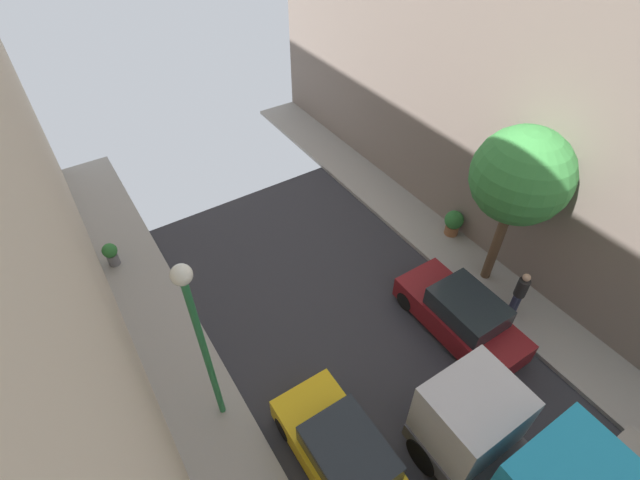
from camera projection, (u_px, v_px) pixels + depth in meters
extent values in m
cube|color=gold|center=(344.00, 459.00, 11.07)|extent=(1.76, 4.20, 0.76)
cube|color=#1E2328|center=(349.00, 453.00, 10.50)|extent=(1.56, 2.10, 0.64)
cylinder|color=black|center=(284.00, 428.00, 11.86)|extent=(0.22, 0.64, 0.64)
cylinder|color=black|center=(334.00, 397.00, 12.48)|extent=(0.22, 0.64, 0.64)
cylinder|color=black|center=(637.00, 456.00, 11.35)|extent=(0.22, 0.64, 0.64)
cube|color=maroon|center=(460.00, 318.00, 14.13)|extent=(1.76, 4.20, 0.76)
cube|color=#1E2328|center=(468.00, 307.00, 13.56)|extent=(1.56, 2.10, 0.64)
cylinder|color=black|center=(406.00, 301.00, 14.92)|extent=(0.22, 0.64, 0.64)
cylinder|color=black|center=(441.00, 281.00, 15.54)|extent=(0.22, 0.64, 0.64)
cylinder|color=black|center=(478.00, 372.00, 13.03)|extent=(0.22, 0.64, 0.64)
cylinder|color=black|center=(515.00, 347.00, 13.65)|extent=(0.22, 0.64, 0.64)
cube|color=#B7B7BC|center=(471.00, 414.00, 10.56)|extent=(2.10, 1.80, 1.70)
cylinder|color=black|center=(424.00, 455.00, 11.22)|extent=(0.30, 0.96, 0.96)
cylinder|color=black|center=(480.00, 413.00, 11.99)|extent=(0.30, 0.96, 0.96)
cylinder|color=#2D334C|center=(513.00, 304.00, 14.51)|extent=(0.18, 0.18, 0.82)
cylinder|color=#2D334C|center=(517.00, 301.00, 14.59)|extent=(0.18, 0.18, 0.82)
cylinder|color=#262626|center=(522.00, 288.00, 14.05)|extent=(0.36, 0.36, 0.64)
sphere|color=tan|center=(527.00, 278.00, 13.73)|extent=(0.24, 0.24, 0.24)
cylinder|color=brown|center=(497.00, 243.00, 14.89)|extent=(0.31, 0.31, 3.12)
sphere|color=#38843D|center=(521.00, 176.00, 13.07)|extent=(2.89, 2.89, 2.89)
cylinder|color=slate|center=(113.00, 259.00, 16.22)|extent=(0.38, 0.38, 0.44)
sphere|color=#2D7233|center=(110.00, 251.00, 15.92)|extent=(0.51, 0.51, 0.51)
cylinder|color=brown|center=(452.00, 229.00, 17.40)|extent=(0.51, 0.51, 0.39)
sphere|color=#2D7233|center=(454.00, 220.00, 17.07)|extent=(0.70, 0.70, 0.70)
cylinder|color=#26723F|center=(207.00, 357.00, 10.62)|extent=(0.16, 0.16, 5.18)
sphere|color=white|center=(181.00, 275.00, 8.69)|extent=(0.44, 0.44, 0.44)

